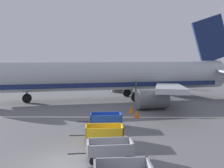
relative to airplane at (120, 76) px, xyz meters
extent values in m
plane|color=slate|center=(-3.18, -20.42, -3.05)|extent=(220.00, 220.00, 0.00)
cube|color=#518442|center=(-3.18, 38.05, -3.02)|extent=(220.00, 28.00, 0.06)
cube|color=silver|center=(-3.18, -9.80, -3.05)|extent=(120.00, 0.36, 0.01)
cylinder|color=#B2B7BC|center=(-1.01, -0.22, 0.10)|extent=(30.09, 10.07, 3.70)
cube|color=navy|center=(-1.01, -0.22, -0.92)|extent=(27.12, 9.25, 0.56)
cube|color=#B2B7BC|center=(4.82, -7.49, -0.57)|extent=(4.72, 13.25, 1.35)
cylinder|color=slate|center=(3.28, -6.23, -1.92)|extent=(3.58, 2.74, 2.10)
cube|color=#B2B7BC|center=(1.22, 8.82, -0.57)|extent=(9.50, 12.19, 1.35)
cube|color=navy|center=(2.39, 15.73, 0.38)|extent=(1.02, 0.79, 1.90)
cylinder|color=slate|center=(0.36, 7.03, -1.92)|extent=(3.58, 2.74, 2.10)
cube|color=navy|center=(12.47, 2.75, 4.85)|extent=(5.91, 1.64, 6.88)
cube|color=#B2B7BC|center=(11.98, 5.92, 0.70)|extent=(4.19, 5.40, 0.24)
cylinder|color=#4C4C51|center=(-11.26, -2.48, -1.48)|extent=(0.20, 0.20, 2.04)
cylinder|color=black|center=(-11.26, -2.48, -2.50)|extent=(1.17, 0.68, 1.10)
cylinder|color=#4C4C51|center=(1.91, -1.83, -1.48)|extent=(0.20, 0.20, 2.04)
cylinder|color=black|center=(1.91, -1.83, -2.50)|extent=(1.17, 0.68, 1.10)
cylinder|color=#4C4C51|center=(0.96, 2.46, -1.48)|extent=(0.20, 0.20, 2.04)
cylinder|color=black|center=(0.96, 2.46, -2.50)|extent=(1.17, 0.68, 1.10)
cube|color=gray|center=(-0.33, -22.09, -2.26)|extent=(2.50, 0.32, 0.55)
cube|color=gray|center=(0.92, -22.63, -2.26)|extent=(0.22, 1.40, 0.55)
cube|color=gray|center=(-0.87, -19.77, -2.57)|extent=(2.66, 1.71, 0.08)
cube|color=gray|center=(-0.79, -20.42, -2.26)|extent=(2.49, 0.43, 0.55)
cube|color=gray|center=(-0.96, -19.13, -2.26)|extent=(2.49, 0.43, 0.55)
cube|color=gray|center=(-2.06, -19.93, -2.26)|extent=(0.28, 1.40, 0.55)
cube|color=gray|center=(0.32, -19.62, -2.26)|extent=(0.28, 1.40, 0.55)
cylinder|color=#2D2D33|center=(-2.66, -20.01, -2.61)|extent=(1.00, 0.21, 0.08)
cylinder|color=black|center=(-1.73, -20.45, -2.83)|extent=(0.46, 0.22, 0.44)
cylinder|color=black|center=(-1.88, -19.34, -2.83)|extent=(0.46, 0.22, 0.44)
cylinder|color=black|center=(0.13, -20.21, -2.83)|extent=(0.46, 0.22, 0.44)
cylinder|color=black|center=(-0.02, -19.10, -2.83)|extent=(0.46, 0.22, 0.44)
cube|color=gold|center=(-1.32, -16.65, -2.57)|extent=(2.60, 1.59, 0.08)
cube|color=gold|center=(-1.27, -17.29, -2.26)|extent=(2.50, 0.30, 0.55)
cube|color=gold|center=(-1.37, -16.00, -2.26)|extent=(2.50, 0.30, 0.55)
cube|color=gold|center=(-2.52, -16.74, -2.26)|extent=(0.21, 1.40, 0.55)
cube|color=gold|center=(-0.12, -16.55, -2.26)|extent=(0.21, 1.40, 0.55)
cylinder|color=#2D2D33|center=(-3.11, -16.79, -2.61)|extent=(1.00, 0.16, 0.08)
cylinder|color=black|center=(-2.21, -17.28, -2.83)|extent=(0.45, 0.19, 0.44)
cylinder|color=black|center=(-2.30, -16.16, -2.83)|extent=(0.45, 0.19, 0.44)
cylinder|color=black|center=(-0.34, -17.13, -2.83)|extent=(0.45, 0.19, 0.44)
cylinder|color=black|center=(-0.43, -16.01, -2.83)|extent=(0.45, 0.19, 0.44)
cube|color=#234CB2|center=(-1.35, -13.02, -2.57)|extent=(2.62, 1.63, 0.08)
cube|color=#234CB2|center=(-1.28, -13.67, -2.26)|extent=(2.50, 0.33, 0.55)
cube|color=#234CB2|center=(-1.41, -12.37, -2.26)|extent=(2.50, 0.33, 0.55)
cube|color=#234CB2|center=(-2.54, -13.13, -2.26)|extent=(0.23, 1.40, 0.55)
cube|color=#234CB2|center=(-0.15, -12.91, -2.26)|extent=(0.23, 1.40, 0.55)
cylinder|color=#2D2D33|center=(-3.14, -13.19, -2.61)|extent=(1.00, 0.17, 0.08)
cylinder|color=black|center=(-2.23, -13.66, -2.83)|extent=(0.45, 0.20, 0.44)
cylinder|color=black|center=(-2.33, -12.55, -2.83)|extent=(0.45, 0.20, 0.44)
cylinder|color=black|center=(-0.36, -13.49, -2.83)|extent=(0.45, 0.20, 0.44)
cylinder|color=black|center=(-0.46, -12.37, -2.83)|extent=(0.45, 0.20, 0.44)
cone|color=orange|center=(1.37, -9.87, -2.71)|extent=(0.52, 0.52, 0.68)
cone|color=orange|center=(0.99, -7.84, -2.70)|extent=(0.54, 0.54, 0.71)
camera|label=1|loc=(-0.58, -33.66, 2.67)|focal=42.16mm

